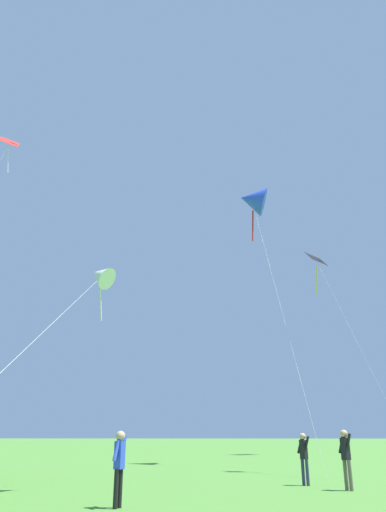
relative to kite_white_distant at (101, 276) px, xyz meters
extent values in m
cone|color=white|center=(0.00, 0.03, 0.02)|extent=(1.17, 1.08, 0.99)
cylinder|color=silver|center=(0.04, 0.10, -0.90)|extent=(0.14, 0.21, 1.20)
cylinder|color=silver|center=(-0.02, -5.51, -3.31)|extent=(0.06, 11.07, 6.54)
cone|color=blue|center=(6.38, 13.74, 9.63)|extent=(2.13, 2.02, 2.26)
cylinder|color=red|center=(6.32, 13.64, 7.73)|extent=(0.26, 0.35, 2.24)
cylinder|color=silver|center=(7.15, 9.29, 1.44)|extent=(1.56, 8.91, 16.04)
cube|color=red|center=(-11.25, 14.61, 15.31)|extent=(1.40, 1.29, 1.09)
cylinder|color=#3F382D|center=(-11.25, 14.61, 15.31)|extent=(1.20, 0.22, 0.44)
cylinder|color=silver|center=(-11.16, 14.70, 13.82)|extent=(0.25, 0.27, 2.03)
cube|color=black|center=(13.13, 27.12, 10.18)|extent=(2.16, 2.12, 1.31)
cylinder|color=#3F382D|center=(13.13, 27.12, 10.18)|extent=(1.53, 0.85, 0.35)
cylinder|color=yellow|center=(13.05, 27.31, 8.20)|extent=(0.27, 0.51, 2.65)
cylinder|color=silver|center=(14.91, 23.31, 1.73)|extent=(3.58, 7.63, 16.62)
cylinder|color=black|center=(1.56, -3.00, -6.17)|extent=(0.11, 0.11, 0.82)
cylinder|color=black|center=(1.50, -3.16, -6.17)|extent=(0.11, 0.11, 0.82)
cube|color=blue|center=(1.53, -3.08, -5.45)|extent=(0.25, 0.26, 0.62)
cylinder|color=blue|center=(1.58, -2.96, -5.30)|extent=(0.18, 0.29, 0.58)
cylinder|color=blue|center=(1.49, -3.20, -5.30)|extent=(0.18, 0.29, 0.58)
sphere|color=tan|center=(1.53, -3.08, -5.03)|extent=(0.23, 0.23, 0.23)
cylinder|color=#2D3351|center=(6.78, 2.31, -6.18)|extent=(0.11, 0.11, 0.80)
cylinder|color=#2D3351|center=(6.66, 2.43, -6.18)|extent=(0.11, 0.11, 0.80)
cube|color=black|center=(6.72, 2.37, -5.48)|extent=(0.27, 0.27, 0.60)
cylinder|color=black|center=(6.81, 2.28, -5.33)|extent=(0.25, 0.25, 0.56)
cylinder|color=black|center=(6.63, 2.46, -5.33)|extent=(0.25, 0.25, 0.56)
sphere|color=tan|center=(6.72, 2.37, -5.07)|extent=(0.22, 0.22, 0.22)
cylinder|color=#665B4C|center=(7.80, 0.83, -6.16)|extent=(0.11, 0.11, 0.85)
cylinder|color=#665B4C|center=(7.70, 0.98, -6.16)|extent=(0.11, 0.11, 0.85)
cube|color=black|center=(7.75, 0.90, -5.41)|extent=(0.28, 0.28, 0.64)
cylinder|color=black|center=(7.83, 0.79, -5.26)|extent=(0.23, 0.28, 0.59)
cylinder|color=black|center=(7.68, 1.01, -5.26)|extent=(0.23, 0.28, 0.59)
sphere|color=tan|center=(7.75, 0.90, -4.98)|extent=(0.23, 0.23, 0.23)
camera|label=1|loc=(3.88, -15.30, -4.99)|focal=33.98mm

